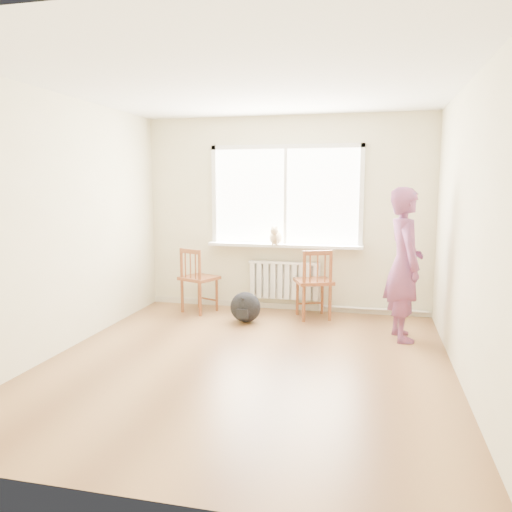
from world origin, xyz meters
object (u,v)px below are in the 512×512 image
Objects in this scene: chair_right at (315,284)px; backpack at (245,307)px; person at (404,264)px; cat at (276,236)px; chair_left at (197,280)px.

chair_right reaches higher than backpack.
cat is (-1.65, 0.87, 0.19)m from person.
chair_right is at bearing 47.09° from person.
chair_right is at bearing -23.98° from cat.
person is at bearing -28.80° from cat.
cat is 1.03× the size of backpack.
backpack is at bearing -115.40° from cat.
person is (1.08, -0.63, 0.40)m from chair_right.
cat is at bearing 49.47° from person.
person is 4.29× the size of cat.
cat is 1.09m from backpack.
chair_left is at bearing 64.95° from person.
chair_right is 1.31m from person.
chair_left is at bearing 157.07° from backpack.
person is 4.39× the size of backpack.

